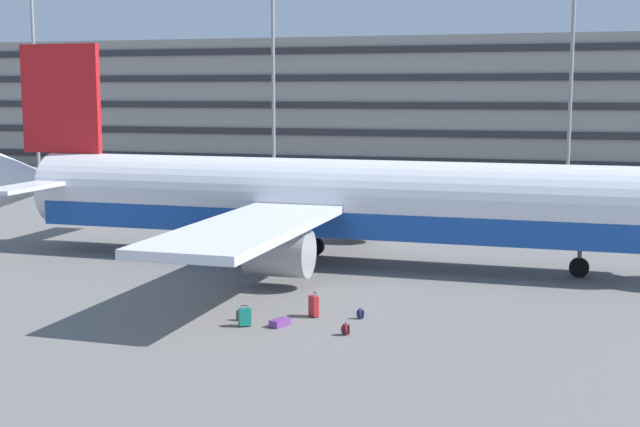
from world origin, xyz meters
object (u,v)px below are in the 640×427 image
object	(u,v)px
suitcase_navy	(280,323)
backpack_small	(241,315)
backpack_orange	(345,329)
backpack_purple	(360,314)
suitcase_silver	(245,317)
suitcase_scuffed	(314,306)
airliner	(322,201)

from	to	relation	value
suitcase_navy	backpack_small	distance (m)	1.71
backpack_orange	backpack_small	xyz separation A→B (m)	(-4.25, 0.84, 0.00)
suitcase_navy	backpack_purple	world-z (taller)	backpack_purple
suitcase_silver	suitcase_navy	world-z (taller)	suitcase_silver
suitcase_scuffed	suitcase_silver	xyz separation A→B (m)	(-2.03, -2.00, -0.07)
suitcase_scuffed	suitcase_navy	world-z (taller)	suitcase_scuffed
suitcase_scuffed	backpack_purple	world-z (taller)	suitcase_scuffed
suitcase_silver	suitcase_navy	distance (m)	1.30
suitcase_silver	backpack_small	size ratio (longest dim) A/B	1.60
backpack_small	suitcase_scuffed	bearing A→B (deg)	26.83
backpack_purple	backpack_small	size ratio (longest dim) A/B	0.95
suitcase_silver	airliner	bearing A→B (deg)	92.72
airliner	backpack_orange	distance (m)	13.60
backpack_purple	backpack_orange	bearing A→B (deg)	-90.11
airliner	suitcase_silver	bearing A→B (deg)	-87.28
airliner	backpack_small	xyz separation A→B (m)	(0.14, -11.71, -2.85)
suitcase_navy	backpack_orange	bearing A→B (deg)	-10.18
backpack_small	suitcase_navy	bearing A→B (deg)	-12.70
suitcase_navy	backpack_orange	world-z (taller)	backpack_orange
airliner	backpack_small	size ratio (longest dim) A/B	79.20
suitcase_scuffed	backpack_purple	size ratio (longest dim) A/B	2.09
airliner	backpack_orange	bearing A→B (deg)	-70.69
backpack_small	backpack_orange	bearing A→B (deg)	-11.17
suitcase_silver	suitcase_navy	bearing A→B (deg)	17.05
suitcase_navy	suitcase_silver	bearing A→B (deg)	-162.95
airliner	backpack_purple	distance (m)	11.52
airliner	suitcase_navy	xyz separation A→B (m)	(1.81, -12.08, -2.93)
backpack_purple	suitcase_silver	bearing A→B (deg)	-149.92
suitcase_scuffed	suitcase_navy	size ratio (longest dim) A/B	1.10
suitcase_scuffed	backpack_orange	bearing A→B (deg)	-49.74
airliner	backpack_orange	world-z (taller)	airliner
suitcase_navy	backpack_orange	size ratio (longest dim) A/B	1.81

